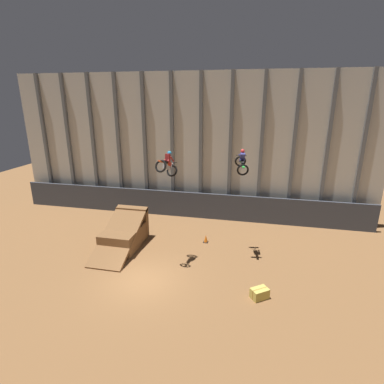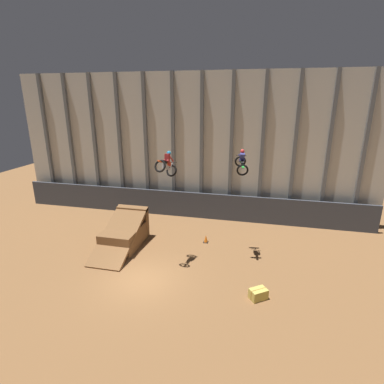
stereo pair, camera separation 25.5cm
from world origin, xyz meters
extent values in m
plane|color=brown|center=(0.00, 0.00, 0.00)|extent=(60.00, 60.00, 0.00)
cube|color=beige|center=(0.00, 11.20, 6.18)|extent=(32.00, 0.12, 12.37)
cube|color=slate|center=(-13.93, 11.00, 6.18)|extent=(0.28, 0.28, 12.37)
cube|color=slate|center=(-11.40, 11.00, 6.18)|extent=(0.28, 0.28, 12.37)
cube|color=slate|center=(-8.87, 11.00, 6.18)|extent=(0.28, 0.28, 12.37)
cube|color=slate|center=(-6.33, 11.00, 6.18)|extent=(0.28, 0.28, 12.37)
cube|color=slate|center=(-3.80, 11.00, 6.18)|extent=(0.28, 0.28, 12.37)
cube|color=slate|center=(-1.27, 11.00, 6.18)|extent=(0.28, 0.28, 12.37)
cube|color=slate|center=(1.27, 11.00, 6.18)|extent=(0.28, 0.28, 12.37)
cube|color=slate|center=(3.80, 11.00, 6.18)|extent=(0.28, 0.28, 12.37)
cube|color=slate|center=(6.33, 11.00, 6.18)|extent=(0.28, 0.28, 12.37)
cube|color=slate|center=(8.87, 11.00, 6.18)|extent=(0.28, 0.28, 12.37)
cube|color=slate|center=(11.40, 11.00, 6.18)|extent=(0.28, 0.28, 12.37)
cube|color=slate|center=(13.93, 11.00, 6.18)|extent=(0.28, 0.28, 12.37)
cube|color=#383D47|center=(0.00, 10.24, 1.15)|extent=(31.36, 0.20, 2.31)
cube|color=brown|center=(-2.95, 3.92, 0.70)|extent=(2.36, 3.63, 1.41)
cube|color=brown|center=(-2.95, 5.49, 1.17)|extent=(2.40, 0.50, 2.34)
cube|color=brown|center=(-2.95, 3.14, 1.17)|extent=(2.40, 5.27, 2.52)
torus|color=black|center=(0.99, 2.98, 5.97)|extent=(0.80, 0.54, 0.72)
torus|color=black|center=(0.70, 1.72, 6.52)|extent=(0.80, 0.54, 0.72)
cube|color=#B7B7BC|center=(0.85, 2.35, 6.37)|extent=(0.31, 0.61, 0.46)
cube|color=#E54C19|center=(0.90, 2.58, 6.49)|extent=(0.31, 0.53, 0.39)
cube|color=black|center=(0.82, 2.23, 6.66)|extent=(0.28, 0.58, 0.33)
cube|color=#E54C19|center=(0.70, 1.73, 6.79)|extent=(0.22, 0.38, 0.20)
cylinder|color=#B7B7BC|center=(0.97, 2.91, 6.26)|extent=(0.15, 0.43, 0.43)
cylinder|color=black|center=(0.99, 2.96, 6.50)|extent=(0.66, 0.15, 0.04)
cube|color=maroon|center=(0.88, 2.52, 6.84)|extent=(0.32, 0.28, 0.51)
sphere|color=#2393CC|center=(0.93, 2.73, 7.10)|extent=(0.33, 0.39, 0.34)
cylinder|color=maroon|center=(0.76, 2.50, 6.58)|extent=(0.18, 0.33, 0.41)
cylinder|color=maroon|center=(0.99, 2.44, 6.58)|extent=(0.18, 0.33, 0.41)
cylinder|color=maroon|center=(0.78, 2.77, 6.77)|extent=(0.18, 0.44, 0.41)
cylinder|color=maroon|center=(1.09, 2.70, 6.77)|extent=(0.18, 0.44, 0.41)
torus|color=black|center=(4.99, 5.13, 6.32)|extent=(0.76, 0.37, 0.74)
torus|color=black|center=(5.23, 3.77, 6.06)|extent=(0.76, 0.37, 0.74)
cube|color=#B7B7BC|center=(5.13, 4.38, 6.30)|extent=(0.28, 0.59, 0.37)
cube|color=green|center=(5.10, 4.51, 6.52)|extent=(0.28, 0.50, 0.32)
cube|color=black|center=(5.17, 4.12, 6.47)|extent=(0.26, 0.59, 0.22)
cube|color=green|center=(5.26, 3.63, 6.29)|extent=(0.20, 0.38, 0.13)
cylinder|color=#B7B7BC|center=(5.03, 4.91, 6.52)|extent=(0.08, 0.17, 0.55)
cylinder|color=black|center=(5.05, 4.83, 6.75)|extent=(0.66, 0.04, 0.04)
cube|color=navy|center=(5.15, 4.26, 6.78)|extent=(0.35, 0.44, 0.53)
sphere|color=red|center=(5.14, 4.30, 7.11)|extent=(0.31, 0.34, 0.30)
cylinder|color=navy|center=(5.01, 4.34, 6.54)|extent=(0.18, 0.44, 0.27)
cylinder|color=navy|center=(5.25, 4.39, 6.54)|extent=(0.18, 0.44, 0.27)
cylinder|color=navy|center=(4.95, 4.46, 6.84)|extent=(0.17, 0.53, 0.16)
cylinder|color=navy|center=(5.26, 4.52, 6.84)|extent=(0.17, 0.53, 0.16)
cube|color=black|center=(2.72, 5.65, 0.01)|extent=(0.36, 0.36, 0.03)
cone|color=orange|center=(2.72, 5.65, 0.31)|extent=(0.28, 0.28, 0.55)
cube|color=#CCB751|center=(6.62, -0.15, 0.28)|extent=(1.08, 1.01, 0.56)
cube|color=#996623|center=(6.62, -0.15, 0.28)|extent=(0.76, 0.57, 0.57)
camera|label=1|loc=(5.99, -14.19, 10.22)|focal=28.00mm
camera|label=2|loc=(6.24, -14.13, 10.22)|focal=28.00mm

